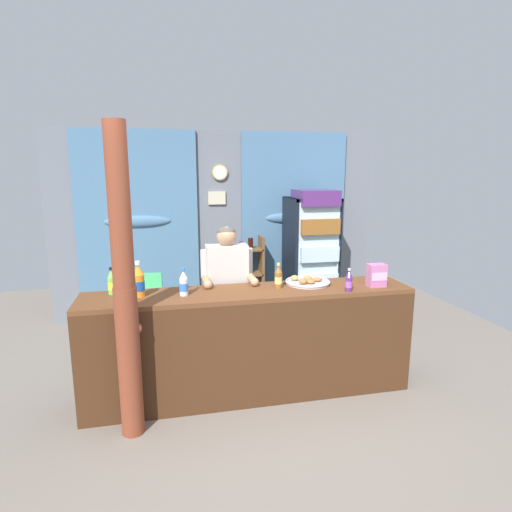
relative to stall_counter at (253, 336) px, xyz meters
name	(u,v)px	position (x,y,z in m)	size (l,w,h in m)	color
ground_plane	(244,361)	(0.06, 0.78, -0.61)	(7.15, 7.15, 0.00)	slate
back_wall_curtained	(220,223)	(0.05, 2.48, 0.73)	(4.63, 0.22, 2.60)	slate
stall_counter	(253,336)	(0.00, 0.00, 0.00)	(2.97, 0.54, 1.00)	brown
timber_post	(125,294)	(-1.04, -0.29, 0.54)	(0.20, 0.18, 2.40)	brown
drink_fridge	(312,250)	(1.24, 1.94, 0.38)	(0.64, 0.72, 1.81)	black
bottle_shelf_rack	(246,276)	(0.36, 2.16, 0.00)	(0.48, 0.28, 1.17)	brown
plastic_lawn_chair	(143,306)	(-1.01, 1.46, -0.11)	(0.50, 0.50, 0.86)	#4CC675
shopkeeper	(227,284)	(-0.15, 0.52, 0.36)	(0.51, 0.42, 1.53)	#28282D
soda_bottle_orange_soda	(139,282)	(-0.96, 0.14, 0.52)	(0.10, 0.10, 0.31)	orange
soda_bottle_water	(184,284)	(-0.59, 0.09, 0.50)	(0.07, 0.07, 0.24)	silver
soda_bottle_grape_soda	(349,282)	(0.86, -0.09, 0.48)	(0.06, 0.06, 0.21)	#56286B
soda_bottle_lime_soda	(112,283)	(-1.20, 0.27, 0.49)	(0.06, 0.06, 0.24)	#75C64C
soda_bottle_iced_tea	(278,277)	(0.27, 0.15, 0.49)	(0.07, 0.07, 0.23)	brown
snack_box_wafer	(377,275)	(1.17, 0.00, 0.50)	(0.16, 0.11, 0.21)	#B76699
pastry_tray	(307,282)	(0.58, 0.23, 0.41)	(0.43, 0.43, 0.07)	#BCBCC1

